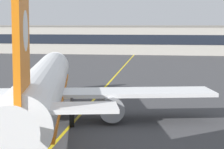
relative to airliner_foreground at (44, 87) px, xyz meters
name	(u,v)px	position (x,y,z in m)	size (l,w,h in m)	color
taxiway_centreline	(96,97)	(1.78, 15.57, -3.37)	(0.30, 180.00, 0.01)	yellow
airliner_foreground	(44,87)	(0.00, 0.00, 0.00)	(32.23, 41.00, 11.65)	white
safety_cone_by_nose_gear	(88,95)	(0.73, 15.43, -3.11)	(0.44, 0.44, 0.55)	orange
terminal_building	(148,40)	(0.74, 98.92, 0.92)	(141.17, 12.40, 8.56)	#9E998E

